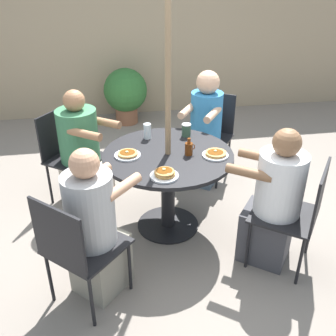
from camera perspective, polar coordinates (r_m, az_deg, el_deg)
The scene contains 19 objects.
ground_plane at distance 3.58m, azimuth 0.00°, elevation -8.27°, with size 12.00×12.00×0.00m, color gray.
back_fence at distance 5.86m, azimuth -4.79°, elevation 16.85°, with size 10.00×0.06×1.89m, color tan.
patio_table at distance 3.26m, azimuth 0.00°, elevation -0.20°, with size 1.07×1.07×0.72m.
umbrella_pole at distance 3.06m, azimuth 0.00°, elevation 7.57°, with size 0.05×0.05×2.10m, color #846B4C.
patio_chair_north at distance 2.63m, azimuth -13.17°, elevation -10.97°, with size 0.64×0.64×0.88m.
diner_north at distance 2.72m, azimuth -10.56°, elevation -8.84°, with size 0.56×0.56×1.14m.
patio_chair_east at distance 3.03m, azimuth 18.28°, elevation -5.85°, with size 0.64×0.64×0.88m.
diner_east at distance 3.05m, azimuth 15.04°, elevation -5.01°, with size 0.60×0.57×1.12m.
patio_chair_south at distance 4.19m, azimuth 6.14°, elevation 5.46°, with size 0.63×0.63×0.88m.
diner_south at distance 4.02m, azimuth 5.35°, elevation 5.17°, with size 0.53×0.57×1.18m.
patio_chair_west at distance 3.84m, azimuth -14.36°, elevation 2.43°, with size 0.64×0.64×0.88m.
diner_west at distance 3.73m, azimuth -12.26°, elevation 1.91°, with size 0.61×0.58×1.12m.
pancake_plate_a at distance 3.16m, azimuth -5.90°, elevation 1.97°, with size 0.21×0.21×0.05m.
pancake_plate_b at distance 2.85m, azimuth -0.51°, elevation -0.89°, with size 0.21×0.21×0.07m.
pancake_plate_c at distance 3.17m, azimuth 6.89°, elevation 1.99°, with size 0.21×0.21×0.05m.
syrup_bottle at distance 3.16m, azimuth 3.05°, elevation 2.87°, with size 0.08×0.06×0.14m.
coffee_cup at distance 3.49m, azimuth 2.67°, elevation 5.53°, with size 0.08×0.08×0.11m.
drinking_glass_a at distance 3.44m, azimuth -3.01°, elevation 5.37°, with size 0.07×0.07×0.13m, color silver.
potted_shrub at distance 5.59m, azimuth -6.18°, elevation 10.84°, with size 0.60×0.60×0.78m.
Camera 1 is at (-0.46, -2.81, 2.16)m, focal length 42.00 mm.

